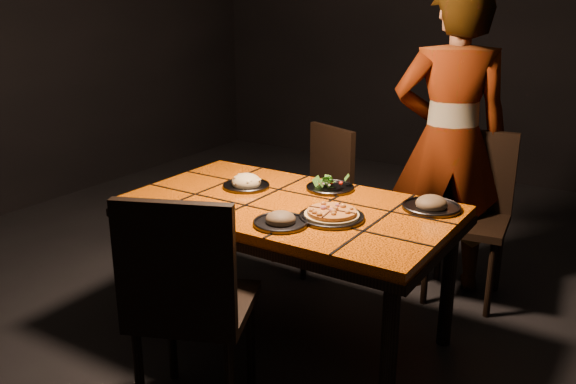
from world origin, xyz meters
The scene contains 11 objects.
room_shell centered at (0.00, 0.00, 1.50)m, with size 6.04×7.04×3.08m.
dining_table centered at (0.00, 0.00, 0.67)m, with size 1.62×0.92×0.75m.
chair_near centered at (0.02, -0.80, 0.59)m, with size 0.61×0.61×1.03m.
chair_far_left centered at (-0.35, 0.92, 0.53)m, with size 0.54×0.54×0.92m.
chair_far_right centered at (0.62, 1.02, 0.56)m, with size 0.50×0.50×0.98m.
diner centered at (0.46, 1.03, 0.92)m, with size 0.67×0.44×1.83m, color brown.
plate_pizza centered at (0.29, -0.09, 0.77)m, with size 0.31×0.31×0.04m.
plate_pasta centered at (-0.33, 0.09, 0.77)m, with size 0.25×0.25×0.08m.
plate_salad centered at (0.07, 0.30, 0.78)m, with size 0.26×0.26×0.07m.
plate_mushroom_a centered at (0.13, -0.28, 0.77)m, with size 0.25×0.25×0.08m.
plate_mushroom_b centered at (0.63, 0.29, 0.77)m, with size 0.28×0.28×0.09m.
Camera 1 is at (1.54, -2.41, 1.74)m, focal length 38.00 mm.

